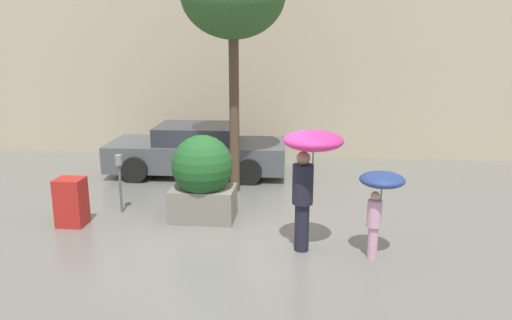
{
  "coord_description": "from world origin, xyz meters",
  "views": [
    {
      "loc": [
        1.32,
        -7.91,
        3.42
      ],
      "look_at": [
        0.29,
        1.6,
        1.05
      ],
      "focal_mm": 35.0,
      "sensor_mm": 36.0,
      "label": 1
    }
  ],
  "objects_px": {
    "person_adult": "(310,160)",
    "parking_meter": "(119,171)",
    "planter_box": "(203,176)",
    "person_child": "(380,191)",
    "parked_car_near": "(198,151)",
    "newspaper_box": "(71,202)"
  },
  "relations": [
    {
      "from": "person_adult",
      "to": "parking_meter",
      "type": "bearing_deg",
      "value": 167.91
    },
    {
      "from": "planter_box",
      "to": "person_child",
      "type": "relative_size",
      "value": 1.17
    },
    {
      "from": "person_adult",
      "to": "parked_car_near",
      "type": "xyz_separation_m",
      "value": [
        -2.83,
        4.51,
        -0.95
      ]
    },
    {
      "from": "parking_meter",
      "to": "newspaper_box",
      "type": "relative_size",
      "value": 1.31
    },
    {
      "from": "planter_box",
      "to": "person_child",
      "type": "xyz_separation_m",
      "value": [
        3.09,
        -1.41,
        0.26
      ]
    },
    {
      "from": "parking_meter",
      "to": "parked_car_near",
      "type": "bearing_deg",
      "value": 73.78
    },
    {
      "from": "person_child",
      "to": "newspaper_box",
      "type": "bearing_deg",
      "value": 147.57
    },
    {
      "from": "person_child",
      "to": "parked_car_near",
      "type": "relative_size",
      "value": 0.31
    },
    {
      "from": "person_child",
      "to": "newspaper_box",
      "type": "height_order",
      "value": "person_child"
    },
    {
      "from": "person_adult",
      "to": "newspaper_box",
      "type": "bearing_deg",
      "value": -179.47
    },
    {
      "from": "person_adult",
      "to": "person_child",
      "type": "distance_m",
      "value": 1.18
    },
    {
      "from": "newspaper_box",
      "to": "person_adult",
      "type": "bearing_deg",
      "value": -8.94
    },
    {
      "from": "person_child",
      "to": "parked_car_near",
      "type": "distance_m",
      "value": 6.11
    },
    {
      "from": "person_adult",
      "to": "parked_car_near",
      "type": "relative_size",
      "value": 0.44
    },
    {
      "from": "person_child",
      "to": "parking_meter",
      "type": "xyz_separation_m",
      "value": [
        -4.81,
        1.62,
        -0.26
      ]
    },
    {
      "from": "planter_box",
      "to": "parking_meter",
      "type": "xyz_separation_m",
      "value": [
        -1.71,
        0.21,
        -0.0
      ]
    },
    {
      "from": "person_adult",
      "to": "parking_meter",
      "type": "relative_size",
      "value": 1.7
    },
    {
      "from": "parking_meter",
      "to": "person_child",
      "type": "bearing_deg",
      "value": -18.6
    },
    {
      "from": "planter_box",
      "to": "person_child",
      "type": "distance_m",
      "value": 3.41
    },
    {
      "from": "person_adult",
      "to": "person_child",
      "type": "height_order",
      "value": "person_adult"
    },
    {
      "from": "person_child",
      "to": "newspaper_box",
      "type": "distance_m",
      "value": 5.55
    },
    {
      "from": "parking_meter",
      "to": "newspaper_box",
      "type": "distance_m",
      "value": 1.09
    }
  ]
}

